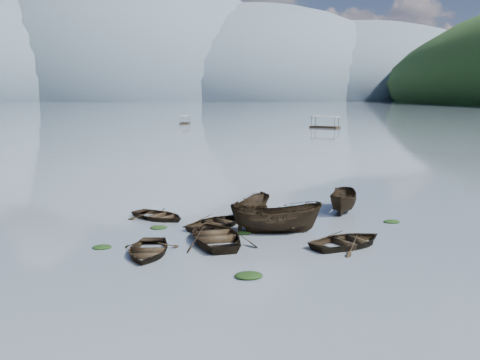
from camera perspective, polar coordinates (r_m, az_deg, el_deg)
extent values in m
plane|color=slate|center=(23.88, 3.92, -9.25)|extent=(2400.00, 2400.00, 0.00)
ellipsoid|color=#475666|center=(956.94, -23.42, 7.83)|extent=(520.00, 520.00, 280.00)
ellipsoid|color=#475666|center=(923.90, -11.27, 8.37)|extent=(520.00, 520.00, 340.00)
ellipsoid|color=#475666|center=(933.51, 1.22, 8.55)|extent=(520.00, 520.00, 260.00)
ellipsoid|color=#475666|center=(977.70, 11.81, 8.38)|extent=(520.00, 520.00, 220.00)
imported|color=black|center=(26.00, -9.81, -7.83)|extent=(3.29, 4.28, 0.82)
imported|color=black|center=(30.93, -2.46, -4.98)|extent=(5.01, 4.98, 0.85)
imported|color=black|center=(29.57, 3.97, -5.65)|extent=(5.12, 2.35, 1.91)
imported|color=black|center=(27.83, -2.60, -6.58)|extent=(4.23, 5.52, 1.06)
imported|color=black|center=(27.58, 11.48, -6.90)|extent=(5.13, 4.53, 0.88)
imported|color=black|center=(35.37, 10.99, -3.35)|extent=(3.28, 4.69, 1.70)
imported|color=black|center=(33.17, -8.70, -4.12)|extent=(4.65, 4.67, 0.80)
imported|color=black|center=(33.30, 4.68, -3.99)|extent=(4.56, 3.85, 0.81)
imported|color=black|center=(33.00, 1.09, -4.08)|extent=(3.58, 4.15, 1.55)
ellipsoid|color=black|center=(27.53, -14.50, -7.04)|extent=(0.95, 0.78, 0.21)
ellipsoid|color=black|center=(29.35, 0.33, -5.74)|extent=(0.89, 0.71, 0.20)
ellipsoid|color=black|center=(22.58, 0.93, -10.32)|extent=(1.19, 0.95, 0.26)
ellipsoid|color=black|center=(32.18, 0.66, -4.42)|extent=(0.97, 0.82, 0.21)
ellipsoid|color=black|center=(33.16, 15.87, -4.36)|extent=(0.99, 0.79, 0.20)
ellipsoid|color=black|center=(30.86, -8.66, -5.11)|extent=(0.96, 0.80, 0.20)
ellipsoid|color=black|center=(35.73, 7.20, -3.14)|extent=(1.24, 1.00, 0.27)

